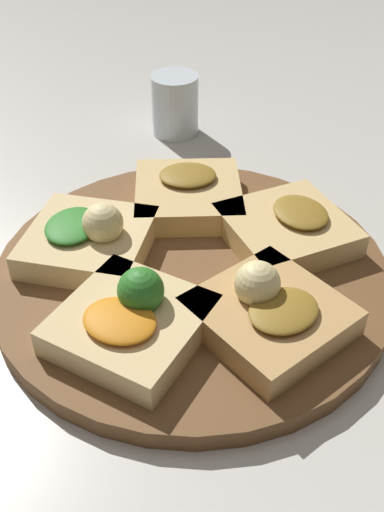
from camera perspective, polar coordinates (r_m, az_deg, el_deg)
The scene contains 8 objects.
ground_plane at distance 0.58m, azimuth 0.00°, elevation -2.41°, with size 3.00×3.00×0.00m, color beige.
serving_board at distance 0.57m, azimuth 0.00°, elevation -1.71°, with size 0.37×0.37×0.02m, color brown.
focaccia_slice_0 at distance 0.60m, azimuth 9.09°, elevation 2.63°, with size 0.16×0.15×0.03m.
focaccia_slice_1 at distance 0.64m, azimuth -0.37°, elevation 5.92°, with size 0.16×0.16×0.03m.
focaccia_slice_2 at distance 0.58m, azimuth -9.75°, elevation 1.71°, with size 0.14×0.14×0.06m.
focaccia_slice_3 at distance 0.49m, azimuth -5.77°, elevation -6.02°, with size 0.12×0.12×0.06m.
focaccia_slice_4 at distance 0.50m, azimuth 7.31°, elevation -5.22°, with size 0.14×0.14×0.06m.
water_glass at distance 0.82m, azimuth -1.64°, elevation 14.21°, with size 0.06×0.06×0.08m, color silver.
Camera 1 is at (0.36, 0.23, 0.38)m, focal length 42.00 mm.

